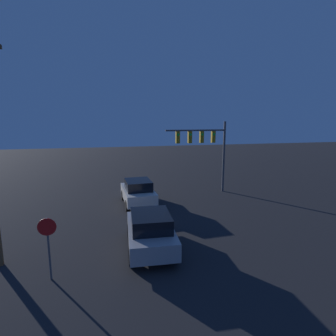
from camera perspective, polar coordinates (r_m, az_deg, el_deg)
name	(u,v)px	position (r m, az deg, el deg)	size (l,w,h in m)	color
car_near	(150,231)	(11.82, -3.84, -13.46)	(2.20, 4.18, 1.71)	#99999E
car_far	(138,192)	(17.98, -6.55, -5.16)	(2.08, 4.13, 1.71)	beige
traffic_signal_mast	(206,143)	(20.50, 8.17, 5.38)	(4.86, 0.30, 5.59)	#4C4C51
stop_sign	(48,238)	(10.33, -24.68, -13.72)	(0.62, 0.07, 2.32)	#4C4C51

